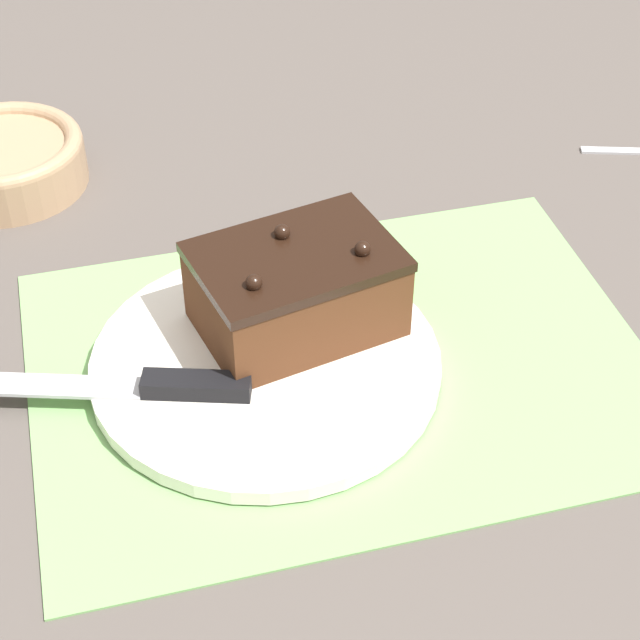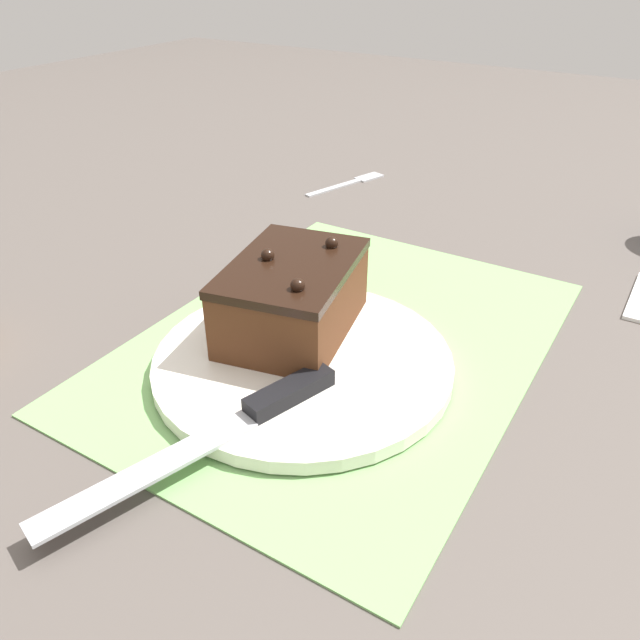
# 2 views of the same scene
# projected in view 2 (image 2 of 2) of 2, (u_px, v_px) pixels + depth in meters

# --- Properties ---
(ground_plane) EXTENTS (3.00, 3.00, 0.00)m
(ground_plane) POSITION_uv_depth(u_px,v_px,m) (341.00, 342.00, 0.59)
(ground_plane) COLOR #544C47
(placemat_woven) EXTENTS (0.46, 0.34, 0.00)m
(placemat_woven) POSITION_uv_depth(u_px,v_px,m) (341.00, 341.00, 0.59)
(placemat_woven) COLOR #7AB266
(placemat_woven) RESTS_ON ground_plane
(cake_plate) EXTENTS (0.26, 0.26, 0.01)m
(cake_plate) POSITION_uv_depth(u_px,v_px,m) (303.00, 361.00, 0.54)
(cake_plate) COLOR white
(cake_plate) RESTS_ON placemat_woven
(chocolate_cake) EXTENTS (0.16, 0.13, 0.08)m
(chocolate_cake) POSITION_uv_depth(u_px,v_px,m) (293.00, 297.00, 0.56)
(chocolate_cake) COLOR #512D19
(chocolate_cake) RESTS_ON cake_plate
(serving_knife) EXTENTS (0.24, 0.09, 0.01)m
(serving_knife) POSITION_uv_depth(u_px,v_px,m) (247.00, 416.00, 0.46)
(serving_knife) COLOR black
(serving_knife) RESTS_ON cake_plate
(dessert_fork) EXTENTS (0.15, 0.06, 0.01)m
(dessert_fork) POSITION_uv_depth(u_px,v_px,m) (351.00, 182.00, 0.96)
(dessert_fork) COLOR #B7BABF
(dessert_fork) RESTS_ON ground_plane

